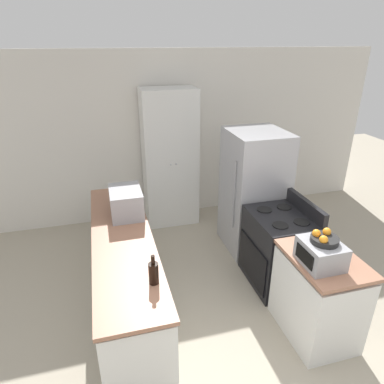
% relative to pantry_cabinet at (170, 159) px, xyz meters
% --- Properties ---
extents(wall_back, '(7.00, 0.06, 2.60)m').
position_rel_pantry_cabinet_xyz_m(wall_back, '(-0.01, 0.29, 0.26)').
color(wall_back, silver).
rests_on(wall_back, ground_plane).
extents(counter_left, '(0.60, 2.54, 0.89)m').
position_rel_pantry_cabinet_xyz_m(counter_left, '(-0.88, -1.81, -0.61)').
color(counter_left, silver).
rests_on(counter_left, ground_plane).
extents(counter_right, '(0.60, 0.81, 0.89)m').
position_rel_pantry_cabinet_xyz_m(counter_right, '(0.87, -2.67, -0.61)').
color(counter_right, silver).
rests_on(counter_right, ground_plane).
extents(pantry_cabinet, '(0.80, 0.51, 2.09)m').
position_rel_pantry_cabinet_xyz_m(pantry_cabinet, '(0.00, 0.00, 0.00)').
color(pantry_cabinet, silver).
rests_on(pantry_cabinet, ground_plane).
extents(stove, '(0.66, 0.79, 1.05)m').
position_rel_pantry_cabinet_xyz_m(stove, '(0.89, -1.85, -0.59)').
color(stove, black).
rests_on(stove, ground_plane).
extents(refrigerator, '(0.74, 0.80, 1.66)m').
position_rel_pantry_cabinet_xyz_m(refrigerator, '(0.93, -1.02, -0.21)').
color(refrigerator, '#A3A3A8').
rests_on(refrigerator, ground_plane).
extents(microwave, '(0.36, 0.49, 0.30)m').
position_rel_pantry_cabinet_xyz_m(microwave, '(-0.79, -1.34, -0.00)').
color(microwave, '#939399').
rests_on(microwave, counter_left).
extents(wine_bottle, '(0.08, 0.08, 0.27)m').
position_rel_pantry_cabinet_xyz_m(wine_bottle, '(-0.69, -2.61, -0.05)').
color(wine_bottle, black).
rests_on(wine_bottle, counter_left).
extents(toaster_oven, '(0.33, 0.36, 0.22)m').
position_rel_pantry_cabinet_xyz_m(toaster_oven, '(0.76, -2.74, -0.04)').
color(toaster_oven, '#939399').
rests_on(toaster_oven, counter_right).
extents(fruit_bowl, '(0.24, 0.24, 0.10)m').
position_rel_pantry_cabinet_xyz_m(fruit_bowl, '(0.77, -2.74, 0.10)').
color(fruit_bowl, black).
rests_on(fruit_bowl, toaster_oven).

